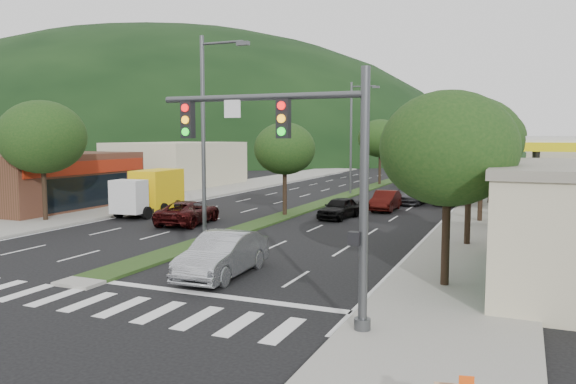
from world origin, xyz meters
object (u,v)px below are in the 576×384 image
at_px(traffic_signal, 307,158).
at_px(streetlight_near, 207,129).
at_px(car_queue_e, 415,184).
at_px(tree_r_a, 448,149).
at_px(tree_med_near, 285,149).
at_px(box_truck, 152,193).
at_px(tree_r_d, 492,137).
at_px(sedan_silver, 223,255).
at_px(car_queue_f, 450,182).
at_px(car_queue_d, 444,190).
at_px(tree_med_far, 380,138).
at_px(tree_r_e, 498,140).
at_px(tree_l_a, 42,137).
at_px(tree_r_b, 470,141).
at_px(suv_maroon, 188,212).
at_px(motorhome, 451,180).
at_px(car_queue_a, 339,208).
at_px(streetlight_mid, 353,132).
at_px(car_queue_c, 386,201).
at_px(car_queue_b, 414,194).
at_px(tree_r_c, 482,144).

bearing_deg(traffic_signal, streetlight_near, 132.77).
bearing_deg(car_queue_e, tree_r_a, -81.21).
height_order(tree_med_near, box_truck, tree_med_near).
relative_size(tree_r_d, sedan_silver, 1.44).
relative_size(car_queue_e, car_queue_f, 0.91).
bearing_deg(tree_r_d, car_queue_e, 130.47).
height_order(sedan_silver, car_queue_d, sedan_silver).
bearing_deg(tree_med_far, sedan_silver, -84.35).
xyz_separation_m(tree_r_a, box_truck, (-20.72, 11.53, -3.42)).
xyz_separation_m(traffic_signal, tree_r_e, (2.97, 41.54, 0.25)).
xyz_separation_m(tree_l_a, box_truck, (3.78, 5.53, -3.79)).
distance_m(tree_r_a, tree_med_near, 18.44).
bearing_deg(car_queue_f, tree_r_b, -87.64).
xyz_separation_m(suv_maroon, car_queue_d, (12.14, 20.72, -0.08)).
bearing_deg(motorhome, car_queue_f, 89.39).
xyz_separation_m(tree_med_near, car_queue_a, (3.59, 0.50, -3.75)).
bearing_deg(box_truck, streetlight_mid, -121.61).
height_order(tree_r_d, car_queue_c, tree_r_d).
xyz_separation_m(suv_maroon, car_queue_a, (7.62, 5.72, -0.03)).
xyz_separation_m(tree_med_far, car_queue_f, (7.46, -0.50, -4.39)).
relative_size(car_queue_b, motorhome, 0.57).
bearing_deg(motorhome, tree_l_a, -143.40).
distance_m(sedan_silver, motorhome, 28.75).
relative_size(traffic_signal, box_truck, 1.14).
bearing_deg(car_queue_e, traffic_signal, -86.97).
relative_size(car_queue_f, box_truck, 0.69).
height_order(car_queue_f, box_truck, box_truck).
distance_m(sedan_silver, car_queue_a, 15.95).
bearing_deg(streetlight_near, car_queue_e, 81.52).
bearing_deg(tree_r_e, motorhome, -108.20).
xyz_separation_m(tree_r_a, streetlight_mid, (-11.79, 29.00, 0.76)).
distance_m(streetlight_mid, car_queue_b, 9.12).
xyz_separation_m(tree_r_d, suv_maroon, (-16.02, -17.23, -4.47)).
bearing_deg(car_queue_d, tree_r_b, -82.80).
bearing_deg(streetlight_mid, tree_med_far, 91.07).
xyz_separation_m(car_queue_b, car_queue_e, (-1.72, 10.00, -0.06)).
bearing_deg(motorhome, car_queue_d, 101.04).
distance_m(tree_r_d, car_queue_e, 12.05).
bearing_deg(car_queue_a, box_truck, -158.67).
distance_m(car_queue_b, motorhome, 3.61).
height_order(streetlight_near, motorhome, streetlight_near).
bearing_deg(tree_r_d, sedan_silver, -106.05).
relative_size(streetlight_mid, car_queue_e, 2.59).
relative_size(car_queue_a, car_queue_b, 0.81).
height_order(tree_r_e, box_truck, tree_r_e).
bearing_deg(tree_l_a, tree_med_near, 32.62).
bearing_deg(sedan_silver, tree_r_e, 75.42).
bearing_deg(streetlight_mid, tree_r_c, -47.78).
bearing_deg(streetlight_mid, car_queue_d, 3.59).
xyz_separation_m(streetlight_near, motorhome, (8.79, 22.87, -3.87)).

